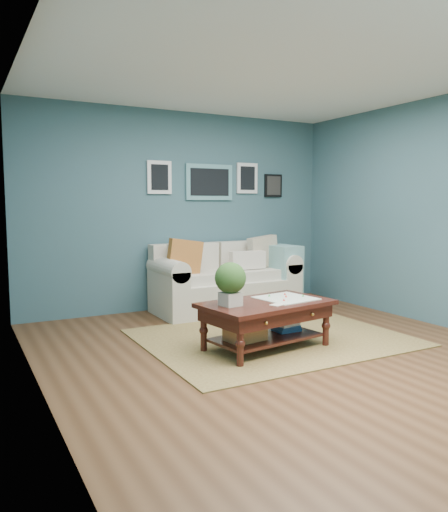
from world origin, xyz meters
TOP-DOWN VIEW (x-y plane):
  - room_shell at (0.01, 0.06)m, footprint 5.00×5.02m
  - area_rug at (0.18, 0.52)m, footprint 2.71×2.17m
  - loveseat at (0.50, 2.03)m, footprint 1.98×0.90m
  - coffee_table at (-0.16, 0.21)m, footprint 1.38×0.92m

SIDE VIEW (x-z plane):
  - area_rug at x=0.18m, z-range 0.00..0.01m
  - coffee_table at x=-0.16m, z-range -0.05..0.85m
  - loveseat at x=0.50m, z-range -0.09..0.92m
  - room_shell at x=0.01m, z-range 0.01..2.71m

